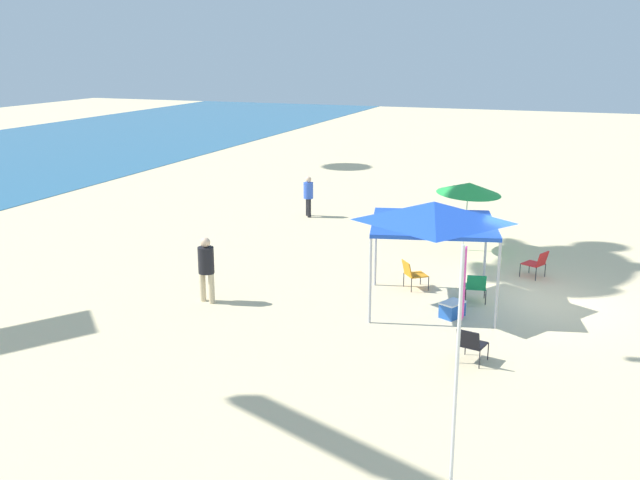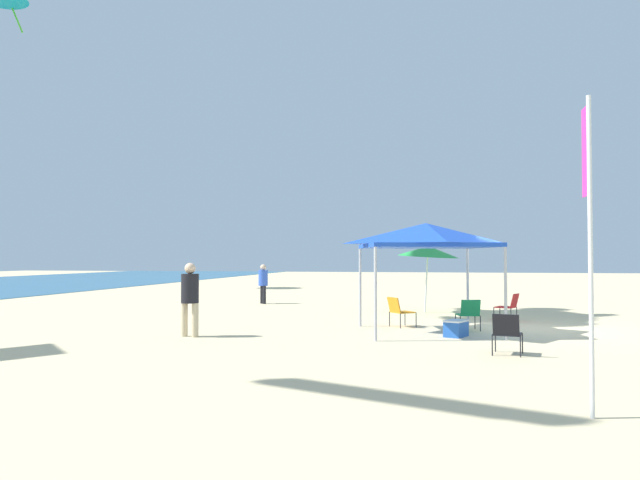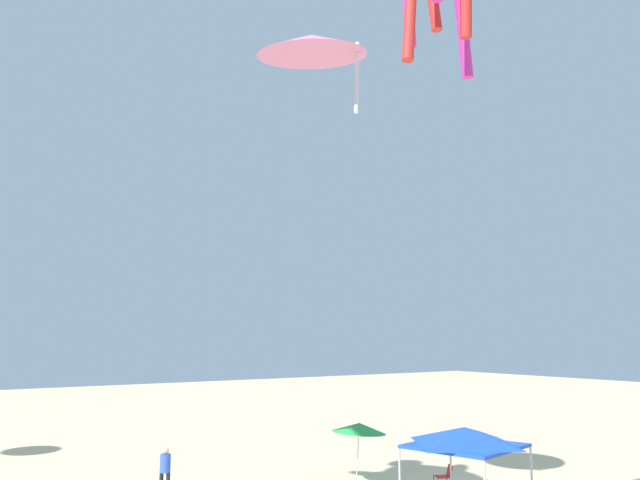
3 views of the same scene
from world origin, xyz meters
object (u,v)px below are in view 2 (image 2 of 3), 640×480
object	(u,v)px
canopy_tent	(426,236)
person_kite_handler	(190,293)
beach_umbrella	(428,251)
folding_chair_left_of_tent	(399,310)
folding_chair_facing_ocean	(469,312)
banner_flag	(589,223)
folding_chair_near_cooler	(507,331)
folding_chair_right_of_tent	(509,305)
cooler_box	(456,328)
person_near_umbrella	(263,281)

from	to	relation	value
canopy_tent	person_kite_handler	xyz separation A→B (m)	(-1.85, 5.58, -1.41)
person_kite_handler	canopy_tent	bearing A→B (deg)	-147.47
beach_umbrella	folding_chair_left_of_tent	xyz separation A→B (m)	(-4.42, 0.76, -1.64)
canopy_tent	person_kite_handler	distance (m)	6.05
folding_chair_facing_ocean	banner_flag	bearing A→B (deg)	85.05
beach_umbrella	folding_chair_near_cooler	bearing A→B (deg)	-169.89
canopy_tent	person_kite_handler	world-z (taller)	canopy_tent
canopy_tent	person_kite_handler	size ratio (longest dim) A/B	2.10
folding_chair_facing_ocean	banner_flag	size ratio (longest dim) A/B	0.21
folding_chair_left_of_tent	folding_chair_right_of_tent	bearing A→B (deg)	-92.60
canopy_tent	folding_chair_near_cooler	distance (m)	4.14
folding_chair_near_cooler	cooler_box	distance (m)	2.77
folding_chair_left_of_tent	folding_chair_near_cooler	xyz separation A→B (m)	(-4.38, -2.33, 0.00)
banner_flag	person_kite_handler	size ratio (longest dim) A/B	2.18
banner_flag	cooler_box	bearing A→B (deg)	10.52
canopy_tent	folding_chair_near_cooler	world-z (taller)	canopy_tent
canopy_tent	folding_chair_facing_ocean	world-z (taller)	canopy_tent
person_kite_handler	folding_chair_left_of_tent	bearing A→B (deg)	-134.37
folding_chair_right_of_tent	banner_flag	size ratio (longest dim) A/B	0.21
beach_umbrella	cooler_box	xyz separation A→B (m)	(-6.19, -0.70, -1.91)
folding_chair_left_of_tent	banner_flag	distance (m)	9.46
banner_flag	person_near_umbrella	world-z (taller)	banner_flag
banner_flag	beach_umbrella	bearing A→B (deg)	8.63
folding_chair_near_cooler	banner_flag	distance (m)	4.86
canopy_tent	cooler_box	size ratio (longest dim) A/B	5.05
beach_umbrella	person_kite_handler	size ratio (longest dim) A/B	1.35
canopy_tent	folding_chair_right_of_tent	distance (m)	4.59
folding_chair_right_of_tent	folding_chair_left_of_tent	distance (m)	3.89
folding_chair_facing_ocean	person_near_umbrella	xyz separation A→B (m)	(7.73, 7.79, 0.48)
folding_chair_near_cooler	canopy_tent	bearing A→B (deg)	-52.22
folding_chair_facing_ocean	folding_chair_near_cooler	size ratio (longest dim) A/B	1.00
cooler_box	person_kite_handler	xyz separation A→B (m)	(-1.19, 6.29, 0.84)
person_kite_handler	person_near_umbrella	world-z (taller)	person_kite_handler
folding_chair_facing_ocean	person_kite_handler	world-z (taller)	person_kite_handler
folding_chair_right_of_tent	folding_chair_near_cooler	distance (m)	6.69
beach_umbrella	folding_chair_near_cooler	size ratio (longest dim) A/B	2.92
canopy_tent	banner_flag	world-z (taller)	banner_flag
canopy_tent	banner_flag	size ratio (longest dim) A/B	0.96
folding_chair_facing_ocean	folding_chair_left_of_tent	bearing A→B (deg)	-26.74
beach_umbrella	person_near_umbrella	world-z (taller)	beach_umbrella
canopy_tent	banner_flag	distance (m)	8.01
folding_chair_near_cooler	person_near_umbrella	xyz separation A→B (m)	(11.61, 8.29, 0.48)
folding_chair_left_of_tent	cooler_box	xyz separation A→B (m)	(-1.77, -1.45, -0.27)
canopy_tent	person_near_umbrella	distance (m)	10.80
canopy_tent	banner_flag	xyz separation A→B (m)	(-7.75, -2.02, -0.14)
canopy_tent	beach_umbrella	bearing A→B (deg)	-0.07
canopy_tent	folding_chair_right_of_tent	world-z (taller)	canopy_tent
beach_umbrella	person_kite_handler	distance (m)	9.32
beach_umbrella	person_kite_handler	world-z (taller)	beach_umbrella
canopy_tent	beach_umbrella	world-z (taller)	canopy_tent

